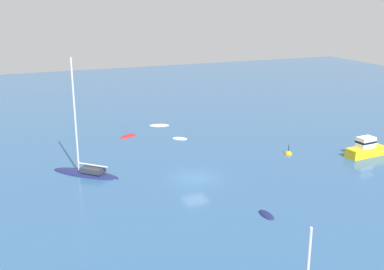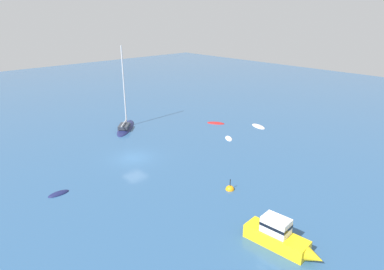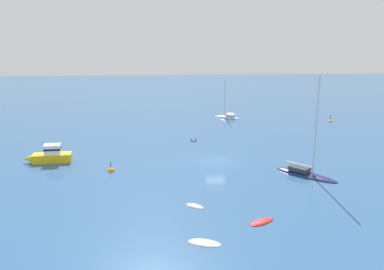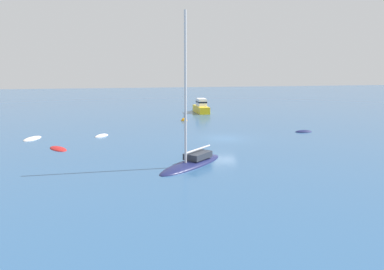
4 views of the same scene
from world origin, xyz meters
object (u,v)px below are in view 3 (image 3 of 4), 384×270
Objects in this scene: channel_buoy at (330,122)px; yacht at (227,117)px; mooring_buoy at (111,171)px; skiff_1 at (195,207)px; tender at (262,222)px; rib at (205,243)px; ketch at (306,173)px; powerboat at (50,155)px; skiff at (194,140)px.

yacht is at bearing -101.98° from channel_buoy.
skiff_1 is at bearing 41.75° from mooring_buoy.
yacht is at bearing -125.50° from tender.
tender is 1.88× the size of mooring_buoy.
ketch is (-15.53, 13.25, 0.29)m from rib.
channel_buoy is at bearing 108.94° from ketch.
skiff_1 is at bearing -64.43° from tender.
powerboat is at bearing -66.18° from channel_buoy.
skiff_1 is at bearing 135.97° from powerboat.
rib is at bearing 125.00° from powerboat.
powerboat is (-18.35, -23.86, 0.87)m from tender.
powerboat is at bearing -115.12° from mooring_buoy.
ketch is 2.05× the size of powerboat.
powerboat is at bearing -31.47° from rib.
ketch is 6.11× the size of skiff.
ketch reaches higher than skiff_1.
yacht is at bearing -80.82° from rib.
mooring_buoy is at bearing 86.62° from yacht.
yacht is 4.64× the size of mooring_buoy.
powerboat reaches higher than skiff.
channel_buoy is at bearing -90.28° from skiff_1.
yacht is at bearing 146.63° from mooring_buoy.
skiff is 0.68× the size of tender.
yacht is (-29.41, -5.60, -0.11)m from ketch.
skiff is at bearing -72.59° from rib.
rib is 28.60m from powerboat.
ketch is 7.97× the size of channel_buoy.
channel_buoy is at bearing -161.98° from yacht.
tender is at bearing 137.73° from powerboat.
skiff_1 is (23.67, -1.16, 0.00)m from skiff.
skiff is (-15.49, -12.47, -0.29)m from ketch.
powerboat is at bearing -64.67° from skiff.
mooring_buoy is at bearing 150.18° from powerboat.
yacht is 15.52m from skiff.
skiff_1 is (-7.35, -0.39, 0.00)m from rib.
ketch is 23.40m from mooring_buoy.
mooring_buoy is at bearing -11.40° from skiff_1.
powerboat is at bearing -2.49° from skiff_1.
yacht is 38.44m from skiff_1.
skiff is 21.08m from powerboat.
powerboat is (22.94, -25.91, 0.70)m from yacht.
tender is at bearing 47.13° from mooring_buoy.
mooring_buoy reaches higher than tender.
ketch is at bearing 163.70° from powerboat.
rib is 31.03m from skiff.
skiff is at bearing 140.10° from mooring_buoy.
rib is 1.99× the size of channel_buoy.
skiff reaches higher than skiff_1.
yacht reaches higher than tender.
tender is at bearing -128.09° from rib.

